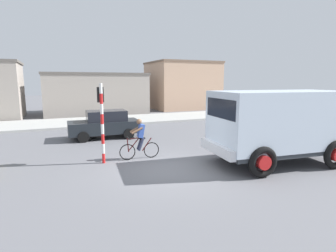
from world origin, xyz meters
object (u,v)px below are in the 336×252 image
object	(u,v)px
cyclist	(140,139)
car_red_near	(105,124)
truck_foreground	(278,122)
traffic_light_pole	(101,112)

from	to	relation	value
cyclist	car_red_near	distance (m)	4.98
truck_foreground	cyclist	bearing A→B (deg)	150.44
cyclist	traffic_light_pole	world-z (taller)	traffic_light_pole
traffic_light_pole	car_red_near	xyz separation A→B (m)	(0.97, 4.88, -1.25)
traffic_light_pole	car_red_near	world-z (taller)	traffic_light_pole
traffic_light_pole	car_red_near	bearing A→B (deg)	78.80
truck_foreground	traffic_light_pole	xyz separation A→B (m)	(-6.41, 2.83, 0.40)
car_red_near	traffic_light_pole	bearing A→B (deg)	-101.20
truck_foreground	cyclist	distance (m)	5.65
car_red_near	truck_foreground	bearing A→B (deg)	-54.80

